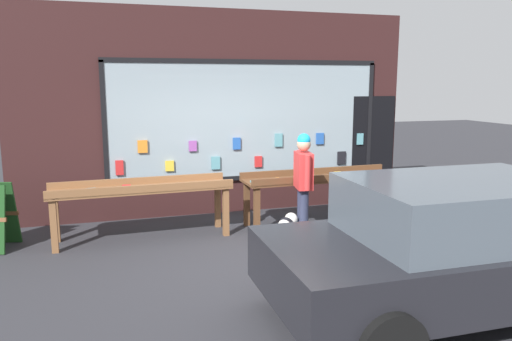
% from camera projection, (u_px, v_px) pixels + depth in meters
% --- Properties ---
extents(ground_plane, '(40.00, 40.00, 0.00)m').
position_uv_depth(ground_plane, '(257.00, 253.00, 7.02)').
color(ground_plane, '#2D2D33').
extents(shopfront_facade, '(7.15, 0.29, 3.63)m').
position_uv_depth(shopfront_facade, '(223.00, 114.00, 8.98)').
color(shopfront_facade, '#331919').
rests_on(shopfront_facade, ground_plane).
extents(display_table_left, '(2.71, 0.75, 0.90)m').
position_uv_depth(display_table_left, '(142.00, 192.00, 7.53)').
color(display_table_left, brown).
rests_on(display_table_left, ground_plane).
extents(display_table_right, '(2.71, 0.77, 0.90)m').
position_uv_depth(display_table_right, '(322.00, 181.00, 8.38)').
color(display_table_right, brown).
rests_on(display_table_right, ground_plane).
extents(person_browsing, '(0.29, 0.64, 1.61)m').
position_uv_depth(person_browsing, '(303.00, 178.00, 7.57)').
color(person_browsing, '#2D334C').
rests_on(person_browsing, ground_plane).
extents(small_dog, '(0.44, 0.46, 0.40)m').
position_uv_depth(small_dog, '(287.00, 224.00, 7.49)').
color(small_dog, white).
rests_on(small_dog, ground_plane).
extents(parked_car, '(4.06, 1.99, 1.41)m').
position_uv_depth(parked_car, '(461.00, 244.00, 5.09)').
color(parked_car, black).
rests_on(parked_car, ground_plane).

